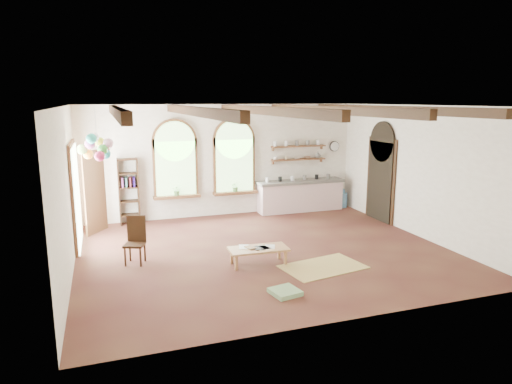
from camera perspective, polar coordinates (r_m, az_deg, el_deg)
name	(u,v)px	position (r m, az deg, el deg)	size (l,w,h in m)	color
floor	(264,251)	(10.31, 1.05, -7.35)	(8.00, 8.00, 0.00)	brown
ceiling_beams	(265,111)	(9.76, 1.12, 10.14)	(6.20, 6.80, 0.18)	#382212
window_left	(175,162)	(12.86, -10.04, 3.74)	(1.30, 0.28, 2.20)	brown
window_right	(234,159)	(13.22, -2.73, 4.11)	(1.30, 0.28, 2.20)	brown
left_doorway	(76,197)	(11.21, -21.62, -0.54)	(0.10, 1.90, 2.50)	brown
right_doorway	(380,181)	(13.10, 15.25, 1.29)	(0.10, 1.30, 2.40)	black
kitchen_counter	(300,195)	(13.89, 5.53, -0.41)	(2.68, 0.62, 0.94)	silver
wall_shelf_lower	(298,159)	(13.87, 5.31, 4.08)	(1.70, 0.24, 0.04)	brown
wall_shelf_upper	(299,146)	(13.82, 5.34, 5.72)	(1.70, 0.24, 0.04)	brown
wall_clock	(334,146)	(14.44, 9.78, 5.65)	(0.32, 0.32, 0.04)	black
bookshelf	(129,191)	(12.75, -15.63, 0.08)	(0.53, 0.32, 1.80)	#382212
coffee_table	(258,250)	(9.42, 0.31, -7.25)	(1.23, 0.60, 0.34)	#B07851
side_chair	(135,250)	(9.79, -14.86, -7.03)	(0.50, 0.50, 0.98)	#382212
floor_mat	(323,267)	(9.44, 8.38, -9.24)	(1.62, 1.00, 0.02)	tan
floor_cushion	(285,292)	(8.15, 3.65, -12.35)	(0.46, 0.46, 0.08)	#759B6B
water_jug_a	(342,199)	(14.58, 10.72, -0.87)	(0.31, 0.31, 0.59)	#558DB7
water_jug_b	(329,200)	(14.37, 9.15, -0.98)	(0.31, 0.31, 0.61)	#558DB7
balloon_cluster	(97,147)	(10.37, -19.26, 5.35)	(0.75, 0.83, 1.14)	silver
table_book	(247,248)	(9.36, -1.13, -7.05)	(0.17, 0.24, 0.02)	olive
tablet	(257,248)	(9.38, 0.11, -7.03)	(0.17, 0.25, 0.01)	black
potted_plant_left	(177,190)	(12.88, -9.85, 0.23)	(0.27, 0.23, 0.30)	#598C4C
potted_plant_right	(236,186)	(13.24, -2.57, 0.70)	(0.27, 0.23, 0.30)	#598C4C
shelf_cup_a	(275,158)	(13.57, 2.41, 4.25)	(0.12, 0.10, 0.10)	white
shelf_cup_b	(286,158)	(13.70, 3.78, 4.29)	(0.10, 0.10, 0.09)	beige
shelf_bowl_a	(297,158)	(13.84, 5.12, 4.26)	(0.22, 0.22, 0.05)	beige
shelf_bowl_b	(307,157)	(13.99, 6.44, 4.33)	(0.20, 0.20, 0.06)	#8C664C
shelf_vase	(318,155)	(14.13, 7.74, 4.63)	(0.18, 0.18, 0.19)	slate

